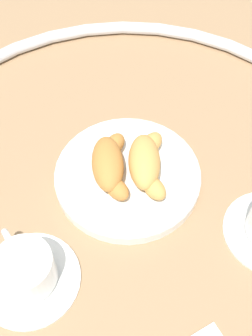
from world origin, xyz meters
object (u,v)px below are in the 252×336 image
object	(u,v)px
pastry_plate	(126,175)
croissant_large	(110,164)
croissant_small	(146,162)
coffee_cup_near	(26,271)

from	to	relation	value
pastry_plate	croissant_large	size ratio (longest dim) A/B	1.84
croissant_small	coffee_cup_near	size ratio (longest dim) A/B	0.94
croissant_large	coffee_cup_near	distance (m)	0.19
pastry_plate	coffee_cup_near	xyz separation A→B (m)	(0.20, -0.06, 0.01)
croissant_small	coffee_cup_near	distance (m)	0.23
croissant_large	coffee_cup_near	world-z (taller)	croissant_large
croissant_large	coffee_cup_near	size ratio (longest dim) A/B	0.90
croissant_small	pastry_plate	bearing A→B (deg)	-65.12
pastry_plate	croissant_small	xyz separation A→B (m)	(-0.01, 0.03, 0.03)
pastry_plate	croissant_small	bearing A→B (deg)	114.88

